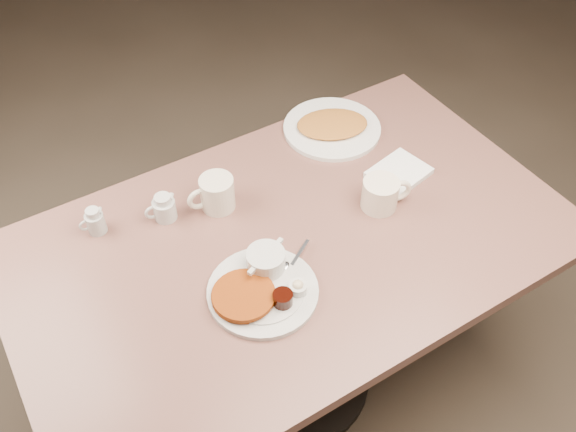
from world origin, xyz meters
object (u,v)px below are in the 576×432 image
coffee_mug_near (382,194)px  coffee_mug_far (216,194)px  diner_table (292,277)px  hash_plate (332,127)px  creamer_left (95,221)px  creamer_right (164,208)px  main_plate (261,285)px

coffee_mug_near → coffee_mug_far: coffee_mug_far is taller
diner_table → hash_plate: (0.35, 0.32, 0.18)m
diner_table → coffee_mug_far: coffee_mug_far is taller
coffee_mug_near → creamer_left: bearing=155.5°
diner_table → hash_plate: size_ratio=3.68×
creamer_right → diner_table: bearing=-44.1°
main_plate → diner_table: bearing=34.3°
creamer_right → hash_plate: (0.61, 0.07, -0.02)m
creamer_left → creamer_right: size_ratio=0.81×
coffee_mug_near → creamer_left: coffee_mug_near is taller
creamer_left → coffee_mug_far: bearing=-15.4°
coffee_mug_far → creamer_right: (-0.14, 0.04, -0.01)m
coffee_mug_far → creamer_left: size_ratio=1.77×
coffee_mug_far → creamer_left: coffee_mug_far is taller
diner_table → creamer_left: (-0.44, 0.30, 0.21)m
creamer_right → coffee_mug_far: bearing=-14.8°
main_plate → coffee_mug_far: 0.32m
coffee_mug_far → main_plate: bearing=-97.2°
diner_table → coffee_mug_far: size_ratio=10.60×
coffee_mug_near → diner_table: bearing=174.9°
diner_table → main_plate: bearing=-145.7°
diner_table → coffee_mug_near: bearing=-5.1°
creamer_right → hash_plate: 0.62m
coffee_mug_near → creamer_left: 0.79m
hash_plate → main_plate: bearing=-139.8°
diner_table → creamer_right: (-0.26, 0.25, 0.21)m
coffee_mug_far → creamer_right: coffee_mug_far is taller
hash_plate → creamer_left: bearing=-178.4°
diner_table → hash_plate: hash_plate is taller
creamer_left → coffee_mug_near: bearing=-24.5°
coffee_mug_near → hash_plate: size_ratio=0.38×
hash_plate → coffee_mug_far: bearing=-166.7°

